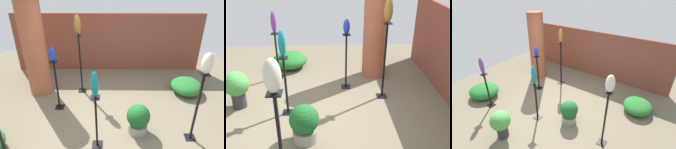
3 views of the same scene
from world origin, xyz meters
TOP-DOWN VIEW (x-y plane):
  - ground_plane at (0.00, 0.00)m, footprint 8.00×8.00m
  - brick_wall_back at (0.00, 2.63)m, footprint 5.60×0.12m
  - brick_pillar at (-1.74, 1.31)m, footprint 0.56×0.56m
  - pedestal_ivory at (1.73, -0.37)m, footprint 0.20×0.20m
  - pedestal_cobalt at (-1.10, 0.58)m, footprint 0.20×0.20m
  - pedestal_violet at (-1.66, -0.99)m, footprint 0.20×0.20m
  - pedestal_teal at (-0.11, -0.58)m, footprint 0.20×0.20m
  - pedestal_bronze at (-0.65, 1.31)m, footprint 0.20×0.20m
  - art_vase_ivory at (1.73, -0.37)m, footprint 0.19×0.18m
  - art_vase_cobalt at (-1.10, 0.58)m, footprint 0.14×0.14m
  - art_vase_violet at (-1.66, -0.99)m, footprint 0.13×0.12m
  - art_vase_teal at (-0.11, -0.58)m, footprint 0.13×0.12m
  - art_vase_bronze at (-0.65, 1.31)m, footprint 0.16×0.16m
  - potted_plant_mid_left at (0.69, -0.20)m, footprint 0.47×0.47m
  - potted_plant_mid_right at (-0.37, -1.55)m, footprint 0.48×0.48m
  - foliage_bed_east at (2.11, 1.30)m, footprint 0.79×0.86m
  - foliage_bed_west at (-2.27, -0.79)m, footprint 0.94×0.88m

SIDE VIEW (x-z plane):
  - ground_plane at x=0.00m, z-range 0.00..0.00m
  - foliage_bed_east at x=2.11m, z-range 0.00..0.36m
  - foliage_bed_west at x=-2.27m, z-range 0.00..0.40m
  - potted_plant_mid_left at x=0.69m, z-range 0.02..0.66m
  - potted_plant_mid_right at x=-0.37m, z-range 0.07..0.81m
  - pedestal_violet at x=-1.66m, z-range -0.05..1.05m
  - pedestal_teal at x=-0.11m, z-range -0.05..1.08m
  - pedestal_cobalt at x=-1.10m, z-range -0.05..1.17m
  - pedestal_ivory at x=1.73m, z-range -0.05..1.42m
  - pedestal_bronze at x=-0.65m, z-range -0.06..1.52m
  - brick_wall_back at x=0.00m, z-range 0.00..1.76m
  - brick_pillar at x=-1.74m, z-range 0.00..2.47m
  - art_vase_violet at x=-1.66m, z-range 1.10..1.60m
  - art_vase_teal at x=-0.11m, z-range 1.12..1.61m
  - art_vase_cobalt at x=-1.10m, z-range 1.23..1.54m
  - art_vase_ivory at x=1.73m, z-range 1.47..1.85m
  - art_vase_bronze at x=-0.65m, z-range 1.57..2.04m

